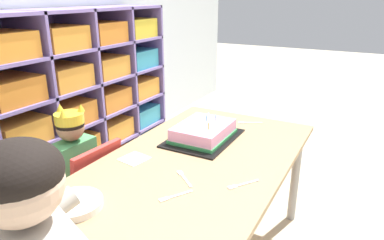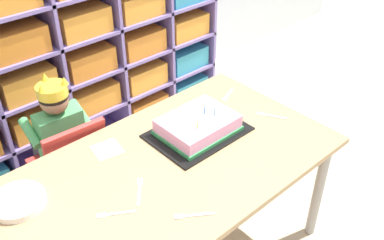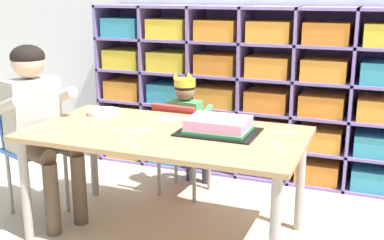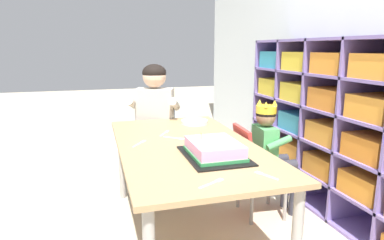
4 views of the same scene
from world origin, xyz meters
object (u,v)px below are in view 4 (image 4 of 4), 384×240
(birthday_cake_on_tray, at_px, (214,150))
(fork_scattered_mid_table, at_px, (175,138))
(classroom_chair_adult_side, at_px, (157,135))
(fork_at_table_front_edge, at_px, (213,183))
(classroom_chair_blue, at_px, (255,164))
(fork_near_cake_tray, at_px, (140,143))
(paper_plate_stack, at_px, (195,122))
(fork_near_child_seat, at_px, (265,175))
(adult_helper_seated, at_px, (154,114))
(activity_table, at_px, (186,153))
(child_with_crown, at_px, (270,145))
(fork_by_napkin, at_px, (165,133))

(birthday_cake_on_tray, bearing_deg, fork_scattered_mid_table, -164.30)
(classroom_chair_adult_side, relative_size, fork_scattered_mid_table, 5.89)
(fork_at_table_front_edge, bearing_deg, classroom_chair_adult_side, -119.12)
(birthday_cake_on_tray, distance_m, fork_scattered_mid_table, 0.43)
(classroom_chair_blue, xyz_separation_m, fork_near_cake_tray, (0.06, -0.79, 0.23))
(paper_plate_stack, bearing_deg, fork_at_table_front_edge, -12.74)
(paper_plate_stack, height_order, fork_near_child_seat, paper_plate_stack)
(fork_scattered_mid_table, bearing_deg, classroom_chair_blue, -139.92)
(classroom_chair_adult_side, bearing_deg, adult_helper_seated, -90.00)
(activity_table, relative_size, paper_plate_stack, 7.40)
(child_with_crown, distance_m, adult_helper_seated, 0.97)
(activity_table, bearing_deg, classroom_chair_blue, 104.23)
(adult_helper_seated, distance_m, fork_by_napkin, 0.51)
(paper_plate_stack, distance_m, fork_near_child_seat, 1.09)
(birthday_cake_on_tray, bearing_deg, activity_table, -163.64)
(adult_helper_seated, bearing_deg, fork_by_napkin, -70.42)
(paper_plate_stack, relative_size, fork_by_napkin, 1.59)
(fork_at_table_front_edge, bearing_deg, fork_scattered_mid_table, -118.98)
(child_with_crown, height_order, fork_scattered_mid_table, child_with_crown)
(classroom_chair_adult_side, distance_m, fork_near_child_seat, 1.51)
(fork_scattered_mid_table, bearing_deg, fork_near_cake_tray, 54.51)
(activity_table, distance_m, classroom_chair_blue, 0.57)
(child_with_crown, xyz_separation_m, fork_by_napkin, (-0.15, -0.71, 0.10))
(paper_plate_stack, distance_m, fork_at_table_front_edge, 1.14)
(birthday_cake_on_tray, bearing_deg, paper_plate_stack, 170.95)
(fork_near_child_seat, bearing_deg, classroom_chair_blue, 132.24)
(birthday_cake_on_tray, height_order, fork_near_child_seat, birthday_cake_on_tray)
(birthday_cake_on_tray, relative_size, fork_scattered_mid_table, 3.50)
(activity_table, xyz_separation_m, fork_near_cake_tray, (-0.08, -0.26, 0.06))
(fork_near_child_seat, xyz_separation_m, fork_at_table_front_edge, (0.02, -0.25, 0.00))
(adult_helper_seated, relative_size, paper_plate_stack, 5.20)
(activity_table, xyz_separation_m, classroom_chair_adult_side, (-0.89, -0.02, -0.11))
(fork_scattered_mid_table, distance_m, fork_by_napkin, 0.15)
(child_with_crown, xyz_separation_m, birthday_cake_on_tray, (0.40, -0.56, 0.13))
(adult_helper_seated, bearing_deg, classroom_chair_blue, -26.71)
(paper_plate_stack, bearing_deg, fork_by_napkin, -50.70)
(classroom_chair_adult_side, bearing_deg, activity_table, -67.72)
(fork_at_table_front_edge, distance_m, fork_by_napkin, 0.89)
(adult_helper_seated, bearing_deg, fork_near_cake_tray, -85.05)
(classroom_chair_blue, xyz_separation_m, birthday_cake_on_tray, (0.41, -0.45, 0.26))
(classroom_chair_blue, height_order, paper_plate_stack, classroom_chair_blue)
(birthday_cake_on_tray, bearing_deg, fork_by_napkin, -164.58)
(paper_plate_stack, xyz_separation_m, fork_near_cake_tray, (0.42, -0.47, -0.01))
(fork_scattered_mid_table, relative_size, fork_near_cake_tray, 0.95)
(birthday_cake_on_tray, xyz_separation_m, fork_scattered_mid_table, (-0.41, -0.11, -0.03))
(fork_near_child_seat, relative_size, fork_at_table_front_edge, 0.91)
(fork_at_table_front_edge, bearing_deg, classroom_chair_blue, -155.73)
(classroom_chair_blue, bearing_deg, fork_near_child_seat, 159.87)
(paper_plate_stack, distance_m, fork_scattered_mid_table, 0.44)
(adult_helper_seated, bearing_deg, activity_table, -64.66)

